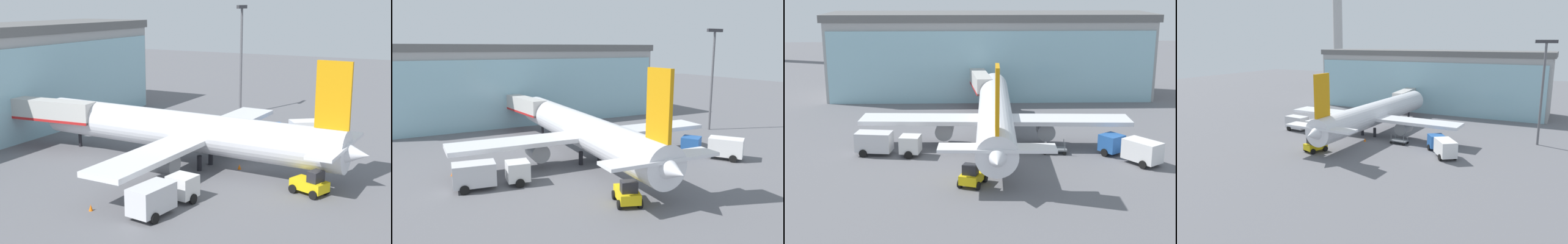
% 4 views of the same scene
% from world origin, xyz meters
% --- Properties ---
extents(ground, '(240.00, 240.00, 0.00)m').
position_xyz_m(ground, '(0.00, 0.00, 0.00)').
color(ground, slate).
extents(terminal_building, '(54.42, 13.64, 14.08)m').
position_xyz_m(terminal_building, '(-0.00, 34.65, 7.04)').
color(terminal_building, '#9F9F9F').
rests_on(terminal_building, ground).
extents(jet_bridge, '(3.34, 14.63, 5.75)m').
position_xyz_m(jet_bridge, '(-2.22, 25.26, 4.38)').
color(jet_bridge, beige).
rests_on(jet_bridge, ground).
extents(control_tower, '(7.24, 7.24, 40.76)m').
position_xyz_m(control_tower, '(-52.97, 79.43, 24.29)').
color(control_tower, '#B0B0B0').
rests_on(control_tower, ground).
extents(apron_light_mast, '(3.20, 0.40, 16.49)m').
position_xyz_m(apron_light_mast, '(25.67, 10.79, 9.94)').
color(apron_light_mast, '#59595E').
rests_on(apron_light_mast, ground).
extents(airplane, '(32.08, 38.31, 11.88)m').
position_xyz_m(airplane, '(-1.01, 5.96, 3.59)').
color(airplane, silver).
rests_on(airplane, ground).
extents(catering_truck, '(7.54, 3.35, 2.65)m').
position_xyz_m(catering_truck, '(-13.69, 1.69, 1.47)').
color(catering_truck, silver).
rests_on(catering_truck, ground).
extents(fuel_truck, '(5.97, 7.25, 2.65)m').
position_xyz_m(fuel_truck, '(13.57, -1.54, 1.47)').
color(fuel_truck, '#2659A5').
rests_on(fuel_truck, ground).
extents(baggage_cart, '(2.94, 1.86, 1.50)m').
position_xyz_m(baggage_cart, '(5.57, 1.62, 0.50)').
color(baggage_cart, slate).
rests_on(baggage_cart, ground).
extents(pushback_tug, '(3.10, 3.63, 2.30)m').
position_xyz_m(pushback_tug, '(-4.12, -8.14, 0.97)').
color(pushback_tug, yellow).
rests_on(pushback_tug, ground).
extents(safety_cone_nose, '(0.36, 0.36, 0.55)m').
position_xyz_m(safety_cone_nose, '(-0.06, 0.38, 0.28)').
color(safety_cone_nose, orange).
rests_on(safety_cone_nose, ground).
extents(safety_cone_wingtip, '(0.36, 0.36, 0.55)m').
position_xyz_m(safety_cone_wingtip, '(-16.23, 7.06, 0.28)').
color(safety_cone_wingtip, orange).
rests_on(safety_cone_wingtip, ground).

